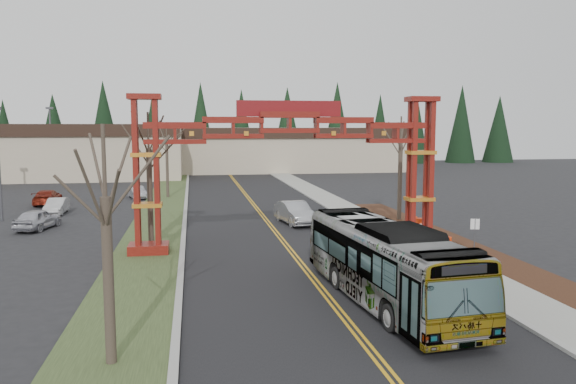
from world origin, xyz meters
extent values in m
cube|color=black|center=(0.00, 25.00, 0.01)|extent=(12.00, 110.00, 0.02)
cube|color=gold|center=(-0.12, 25.00, 0.03)|extent=(0.12, 100.00, 0.01)
cube|color=gold|center=(0.12, 25.00, 0.03)|extent=(0.12, 100.00, 0.01)
cube|color=#A1A19C|center=(6.15, 25.00, 0.07)|extent=(0.30, 110.00, 0.15)
cube|color=gray|center=(7.60, 25.00, 0.08)|extent=(2.60, 110.00, 0.14)
cube|color=black|center=(10.20, 10.00, 0.06)|extent=(2.60, 50.00, 0.12)
cube|color=#304120|center=(-8.00, 25.00, 0.04)|extent=(4.00, 110.00, 0.08)
cube|color=#A1A19C|center=(-6.15, 25.00, 0.07)|extent=(0.30, 110.00, 0.15)
cube|color=#64120D|center=(-8.00, 18.00, 0.30)|extent=(2.20, 1.60, 0.60)
cube|color=#64120D|center=(-8.55, 17.65, 4.60)|extent=(0.28, 0.28, 8.00)
cube|color=#64120D|center=(-7.45, 17.65, 4.60)|extent=(0.28, 0.28, 8.00)
cube|color=#64120D|center=(-8.55, 18.35, 4.60)|extent=(0.28, 0.28, 8.00)
cube|color=#64120D|center=(-7.45, 18.35, 4.60)|extent=(0.28, 0.28, 8.00)
cube|color=orange|center=(-8.00, 18.00, 2.80)|extent=(1.60, 1.10, 0.22)
cube|color=orange|center=(-8.00, 18.00, 5.60)|extent=(1.60, 1.10, 0.22)
cube|color=#64120D|center=(-8.00, 18.00, 8.75)|extent=(1.80, 1.20, 0.30)
cube|color=#64120D|center=(8.00, 18.00, 0.30)|extent=(2.20, 1.60, 0.60)
cube|color=#64120D|center=(7.45, 17.65, 4.60)|extent=(0.28, 0.28, 8.00)
cube|color=#64120D|center=(8.55, 17.65, 4.60)|extent=(0.28, 0.28, 8.00)
cube|color=#64120D|center=(7.45, 18.35, 4.60)|extent=(0.28, 0.28, 8.00)
cube|color=#64120D|center=(8.55, 18.35, 4.60)|extent=(0.28, 0.28, 8.00)
cube|color=orange|center=(8.00, 18.00, 2.80)|extent=(1.60, 1.10, 0.22)
cube|color=orange|center=(8.00, 18.00, 5.60)|extent=(1.60, 1.10, 0.22)
cube|color=#64120D|center=(8.00, 18.00, 8.75)|extent=(1.80, 1.20, 0.30)
cube|color=#64120D|center=(0.00, 18.00, 7.50)|extent=(16.00, 0.90, 1.00)
cube|color=#64120D|center=(0.00, 18.00, 6.60)|extent=(16.00, 0.90, 0.60)
cube|color=maroon|center=(0.00, 18.00, 8.15)|extent=(6.00, 0.25, 0.90)
cube|color=#BDAD91|center=(-30.00, 72.00, 3.75)|extent=(46.00, 22.00, 7.50)
cube|color=#BDAD91|center=(10.00, 80.00, 3.50)|extent=(38.00, 20.00, 7.00)
cube|color=black|center=(10.00, 69.90, 6.20)|extent=(38.00, 0.40, 1.60)
cone|color=black|center=(-38.00, 92.00, 6.50)|extent=(5.60, 5.60, 13.00)
cylinder|color=#382D26|center=(-38.00, 92.00, 0.80)|extent=(0.80, 0.80, 1.60)
cone|color=black|center=(-29.50, 92.00, 6.50)|extent=(5.60, 5.60, 13.00)
cylinder|color=#382D26|center=(-29.50, 92.00, 0.80)|extent=(0.80, 0.80, 1.60)
cone|color=black|center=(-21.00, 92.00, 6.50)|extent=(5.60, 5.60, 13.00)
cylinder|color=#382D26|center=(-21.00, 92.00, 0.80)|extent=(0.80, 0.80, 1.60)
cone|color=black|center=(-12.50, 92.00, 6.50)|extent=(5.60, 5.60, 13.00)
cylinder|color=#382D26|center=(-12.50, 92.00, 0.80)|extent=(0.80, 0.80, 1.60)
cone|color=black|center=(-4.00, 92.00, 6.50)|extent=(5.60, 5.60, 13.00)
cylinder|color=#382D26|center=(-4.00, 92.00, 0.80)|extent=(0.80, 0.80, 1.60)
cone|color=black|center=(4.50, 92.00, 6.50)|extent=(5.60, 5.60, 13.00)
cylinder|color=#382D26|center=(4.50, 92.00, 0.80)|extent=(0.80, 0.80, 1.60)
cone|color=black|center=(13.00, 92.00, 6.50)|extent=(5.60, 5.60, 13.00)
cylinder|color=#382D26|center=(13.00, 92.00, 0.80)|extent=(0.80, 0.80, 1.60)
cone|color=black|center=(21.50, 92.00, 6.50)|extent=(5.60, 5.60, 13.00)
cylinder|color=#382D26|center=(21.50, 92.00, 0.80)|extent=(0.80, 0.80, 1.60)
cone|color=black|center=(30.00, 92.00, 6.50)|extent=(5.60, 5.60, 13.00)
cylinder|color=#382D26|center=(30.00, 92.00, 0.80)|extent=(0.80, 0.80, 1.60)
cone|color=black|center=(38.50, 92.00, 6.50)|extent=(5.60, 5.60, 13.00)
cylinder|color=#382D26|center=(38.50, 92.00, 0.80)|extent=(0.80, 0.80, 1.60)
cone|color=black|center=(47.00, 92.00, 6.50)|extent=(5.60, 5.60, 13.00)
cylinder|color=#382D26|center=(47.00, 92.00, 0.80)|extent=(0.80, 0.80, 1.60)
cone|color=black|center=(55.50, 92.00, 6.50)|extent=(5.60, 5.60, 13.00)
cylinder|color=#382D26|center=(55.50, 92.00, 0.80)|extent=(0.80, 0.80, 1.60)
imported|color=#989A9F|center=(2.14, 7.41, 1.64)|extent=(3.84, 12.00, 3.29)
imported|color=#A5A8AD|center=(1.90, 26.40, 0.82)|extent=(2.54, 5.22, 1.65)
imported|color=#B7B6BF|center=(-16.22, 27.20, 0.73)|extent=(2.68, 4.56, 1.46)
imported|color=silver|center=(-16.56, 34.42, 0.64)|extent=(1.40, 3.93, 1.29)
imported|color=maroon|center=(-18.71, 40.38, 0.70)|extent=(2.13, 4.87, 1.39)
imported|color=#A7A8AF|center=(-11.00, 43.65, 0.61)|extent=(2.34, 3.94, 1.23)
cylinder|color=#382D26|center=(-8.00, 3.01, 2.55)|extent=(0.32, 0.32, 5.09)
cylinder|color=#382D26|center=(-8.00, 3.01, 6.10)|extent=(0.12, 0.12, 2.20)
cylinder|color=#382D26|center=(-8.00, 19.98, 2.91)|extent=(0.33, 0.33, 5.81)
cylinder|color=#382D26|center=(-8.00, 19.98, 6.84)|extent=(0.12, 0.12, 2.27)
cylinder|color=#382D26|center=(-8.00, 43.72, 2.75)|extent=(0.29, 0.29, 5.50)
cylinder|color=#382D26|center=(-8.00, 43.72, 6.41)|extent=(0.11, 0.11, 2.00)
cylinder|color=#382D26|center=(10.00, 26.49, 2.88)|extent=(0.33, 0.33, 5.76)
cylinder|color=#382D26|center=(10.00, 26.49, 6.78)|extent=(0.12, 0.12, 2.26)
cylinder|color=#3F3F44|center=(-23.16, 61.74, 4.69)|extent=(0.21, 0.21, 9.39)
cube|color=#3F3F44|center=(-23.16, 61.74, 9.49)|extent=(0.83, 0.42, 0.26)
cylinder|color=#3F3F44|center=(9.68, 14.29, 1.06)|extent=(0.06, 0.06, 2.12)
cube|color=white|center=(9.68, 14.29, 1.83)|extent=(0.48, 0.16, 0.58)
cylinder|color=red|center=(8.72, 15.56, 0.45)|extent=(0.47, 0.47, 0.90)
cylinder|color=white|center=(8.72, 15.56, 0.59)|extent=(0.49, 0.49, 0.11)
cylinder|color=white|center=(8.72, 15.56, 0.32)|extent=(0.49, 0.49, 0.11)
cylinder|color=red|center=(9.31, 20.90, 0.55)|extent=(0.57, 0.57, 1.10)
cylinder|color=white|center=(9.31, 20.90, 0.71)|extent=(0.59, 0.59, 0.13)
cylinder|color=white|center=(9.31, 20.90, 0.38)|extent=(0.59, 0.59, 0.13)
cylinder|color=red|center=(9.67, 22.79, 0.45)|extent=(0.47, 0.47, 0.90)
cylinder|color=white|center=(9.67, 22.79, 0.59)|extent=(0.49, 0.49, 0.11)
cylinder|color=white|center=(9.67, 22.79, 0.32)|extent=(0.49, 0.49, 0.11)
camera|label=1|loc=(-5.49, -13.78, 7.10)|focal=35.00mm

